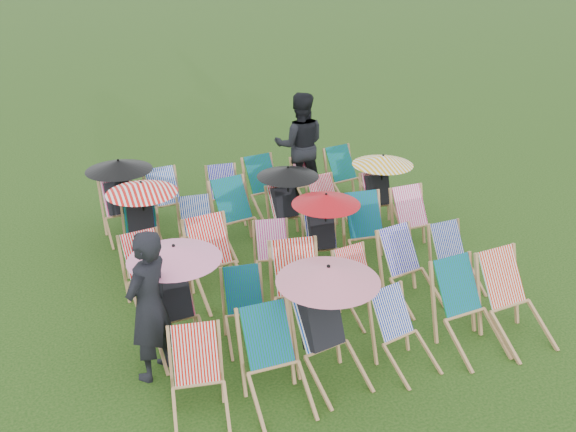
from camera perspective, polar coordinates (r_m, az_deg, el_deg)
name	(u,v)px	position (r m, az deg, el deg)	size (l,w,h in m)	color
ground	(297,278)	(9.23, 0.79, -5.54)	(100.00, 100.00, 0.00)	black
deckchair_0	(198,382)	(6.68, -7.96, -14.40)	(0.71, 0.90, 0.88)	#A0764A
deckchair_1	(276,364)	(6.79, -1.07, -12.99)	(0.64, 0.89, 0.96)	#A0764A
deckchair_2	(329,323)	(7.01, 3.67, -9.46)	(1.12, 1.22, 1.33)	#A0764A
deckchair_3	(405,334)	(7.44, 10.34, -10.26)	(0.70, 0.87, 0.84)	#A0764A
deckchair_4	(471,310)	(7.89, 15.93, -8.03)	(0.72, 0.96, 1.00)	#A0764A
deckchair_5	(516,301)	(8.20, 19.64, -7.17)	(0.74, 0.98, 1.02)	#A0764A
deckchair_6	(176,297)	(7.59, -9.92, -7.13)	(1.09, 1.15, 1.30)	#A0764A
deckchair_7	(247,311)	(7.75, -3.70, -8.38)	(0.65, 0.84, 0.83)	#A0764A
deckchair_8	(300,291)	(7.93, 1.11, -6.69)	(0.82, 1.03, 1.02)	#A0764A
deckchair_9	(363,286)	(8.28, 6.72, -6.20)	(0.66, 0.83, 0.82)	#A0764A
deckchair_10	(411,269)	(8.65, 10.88, -4.66)	(0.75, 0.95, 0.93)	#A0764A
deckchair_11	(457,260)	(9.10, 14.79, -3.82)	(0.58, 0.80, 0.85)	#A0764A
deckchair_12	(150,274)	(8.61, -12.19, -5.04)	(0.70, 0.90, 0.90)	#A0764A
deckchair_13	(217,262)	(8.64, -6.33, -4.07)	(0.77, 1.00, 1.01)	#A0764A
deckchair_14	(274,256)	(8.94, -1.24, -3.62)	(0.68, 0.84, 0.82)	#A0764A
deckchair_15	(324,232)	(9.17, 3.24, -1.46)	(0.98, 1.04, 1.16)	#A0764A
deckchair_16	(370,234)	(9.45, 7.29, -1.57)	(0.75, 0.98, 1.00)	#A0764A
deckchair_17	(418,223)	(9.97, 11.50, -0.65)	(0.63, 0.88, 0.94)	#A0764A
deckchair_18	(142,222)	(9.61, -12.85, -0.54)	(1.04, 1.10, 1.24)	#A0764A
deckchair_19	(199,232)	(9.67, -7.94, -1.39)	(0.66, 0.86, 0.87)	#A0764A
deckchair_20	(240,217)	(9.92, -4.30, -0.09)	(0.81, 1.03, 1.01)	#A0764A
deckchair_21	(288,202)	(10.16, 0.01, 1.26)	(0.98, 1.03, 1.16)	#A0764A
deckchair_22	(331,207)	(10.44, 3.81, 0.79)	(0.68, 0.87, 0.87)	#A0764A
deckchair_23	(381,190)	(10.71, 8.28, 2.32)	(1.00, 1.06, 1.19)	#A0764A
deckchair_24	(121,198)	(10.55, -14.66, 1.60)	(1.05, 1.11, 1.25)	#A0764A
deckchair_25	(168,201)	(10.75, -10.64, 1.28)	(0.68, 0.90, 0.93)	#A0764A
deckchair_26	(225,195)	(10.94, -5.59, 1.84)	(0.64, 0.84, 0.86)	#A0764A
deckchair_27	(268,188)	(11.07, -1.79, 2.48)	(0.75, 0.96, 0.96)	#A0764A
deckchair_28	(311,182)	(11.52, 2.09, 3.00)	(0.62, 0.80, 0.82)	#A0764A
deckchair_29	(349,177)	(11.67, 5.42, 3.51)	(0.75, 0.95, 0.94)	#A0764A
person_left	(149,306)	(7.11, -12.27, -7.82)	(0.64, 0.42, 1.76)	black
person_rear	(300,145)	(11.71, 1.07, 6.31)	(0.95, 0.74, 1.95)	black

